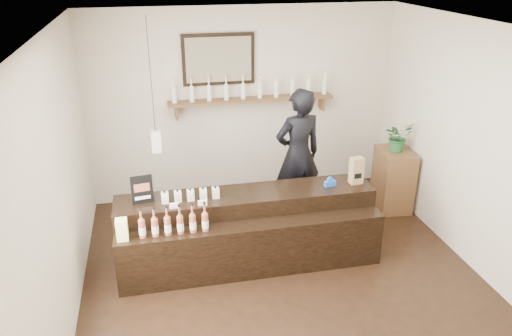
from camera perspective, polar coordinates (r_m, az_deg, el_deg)
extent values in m
plane|color=black|center=(5.80, 3.49, -13.16)|extent=(5.00, 5.00, 0.00)
plane|color=beige|center=(7.38, -1.48, 7.29)|extent=(4.50, 0.00, 4.50)
plane|color=beige|center=(5.00, -21.78, -2.62)|extent=(0.00, 5.00, 5.00)
plane|color=beige|center=(6.08, 24.72, 1.45)|extent=(0.00, 5.00, 5.00)
plane|color=white|center=(4.70, 4.35, 15.36)|extent=(5.00, 5.00, 0.00)
cube|color=brown|center=(7.25, -0.51, 7.82)|extent=(2.40, 0.25, 0.04)
cube|color=brown|center=(7.18, -9.07, 6.37)|extent=(0.04, 0.20, 0.20)
cube|color=brown|center=(7.60, 7.51, 7.41)|extent=(0.04, 0.20, 0.20)
cube|color=black|center=(7.14, -4.32, 12.29)|extent=(1.02, 0.04, 0.72)
cube|color=#4D4431|center=(7.11, -4.29, 12.25)|extent=(0.92, 0.01, 0.62)
cube|color=white|center=(6.46, -11.34, 3.00)|extent=(0.12, 0.12, 0.28)
cylinder|color=black|center=(6.22, -11.96, 10.31)|extent=(0.01, 0.01, 1.41)
cylinder|color=#E5F4CC|center=(7.09, -9.34, 8.15)|extent=(0.07, 0.07, 0.20)
cone|color=#E5F4CC|center=(7.05, -9.41, 9.15)|extent=(0.07, 0.07, 0.05)
cylinder|color=#E5F4CC|center=(7.04, -9.44, 9.62)|extent=(0.02, 0.02, 0.07)
cylinder|color=gold|center=(7.03, -9.47, 9.99)|extent=(0.03, 0.03, 0.02)
cylinder|color=white|center=(7.09, -9.33, 7.99)|extent=(0.07, 0.07, 0.09)
cylinder|color=#E5F4CC|center=(7.10, -7.36, 8.31)|extent=(0.07, 0.07, 0.20)
cone|color=#E5F4CC|center=(7.07, -7.41, 9.30)|extent=(0.07, 0.07, 0.05)
cylinder|color=#E5F4CC|center=(7.05, -7.44, 9.77)|extent=(0.02, 0.02, 0.07)
cylinder|color=gold|center=(7.04, -7.46, 10.14)|extent=(0.03, 0.03, 0.02)
cylinder|color=white|center=(7.11, -7.35, 8.15)|extent=(0.07, 0.07, 0.09)
cylinder|color=#E5F4CC|center=(7.12, -5.38, 8.45)|extent=(0.07, 0.07, 0.20)
cone|color=#E5F4CC|center=(7.09, -5.42, 9.44)|extent=(0.07, 0.07, 0.05)
cylinder|color=#E5F4CC|center=(7.08, -5.44, 9.91)|extent=(0.02, 0.02, 0.07)
cylinder|color=gold|center=(7.07, -5.45, 10.28)|extent=(0.03, 0.03, 0.02)
cylinder|color=white|center=(7.13, -5.38, 8.29)|extent=(0.07, 0.07, 0.09)
cylinder|color=#E5F4CC|center=(7.16, -3.42, 8.58)|extent=(0.07, 0.07, 0.20)
cone|color=#E5F4CC|center=(7.13, -3.45, 9.56)|extent=(0.07, 0.07, 0.05)
cylinder|color=#E5F4CC|center=(7.11, -3.46, 10.03)|extent=(0.02, 0.02, 0.07)
cylinder|color=gold|center=(7.10, -3.47, 10.40)|extent=(0.03, 0.03, 0.02)
cylinder|color=white|center=(7.16, -3.42, 8.42)|extent=(0.07, 0.07, 0.09)
cylinder|color=#E5F4CC|center=(7.20, -1.48, 8.70)|extent=(0.07, 0.07, 0.20)
cone|color=#E5F4CC|center=(7.17, -1.49, 9.68)|extent=(0.07, 0.07, 0.05)
cylinder|color=#E5F4CC|center=(7.15, -1.49, 10.14)|extent=(0.02, 0.02, 0.07)
cylinder|color=gold|center=(7.14, -1.50, 10.51)|extent=(0.03, 0.03, 0.02)
cylinder|color=white|center=(7.20, -1.48, 8.54)|extent=(0.07, 0.07, 0.09)
cylinder|color=#E5F4CC|center=(7.25, 0.44, 8.80)|extent=(0.07, 0.07, 0.20)
cone|color=#E5F4CC|center=(7.21, 0.45, 9.78)|extent=(0.07, 0.07, 0.05)
cylinder|color=#E5F4CC|center=(7.20, 0.45, 10.24)|extent=(0.02, 0.02, 0.07)
cylinder|color=gold|center=(7.19, 0.45, 10.61)|extent=(0.03, 0.03, 0.02)
cylinder|color=white|center=(7.25, 0.44, 8.65)|extent=(0.07, 0.07, 0.09)
cylinder|color=#E5F4CC|center=(7.30, 2.34, 8.90)|extent=(0.07, 0.07, 0.20)
cone|color=#E5F4CC|center=(7.27, 2.35, 9.87)|extent=(0.07, 0.07, 0.05)
cylinder|color=#E5F4CC|center=(7.26, 2.36, 10.33)|extent=(0.02, 0.02, 0.07)
cylinder|color=gold|center=(7.25, 2.37, 10.69)|extent=(0.03, 0.03, 0.02)
cylinder|color=white|center=(7.31, 2.33, 8.75)|extent=(0.07, 0.07, 0.09)
cylinder|color=#E5F4CC|center=(7.37, 4.20, 8.99)|extent=(0.07, 0.07, 0.20)
cone|color=#E5F4CC|center=(7.33, 4.23, 9.95)|extent=(0.07, 0.07, 0.05)
cylinder|color=#E5F4CC|center=(7.32, 4.25, 10.40)|extent=(0.02, 0.02, 0.07)
cylinder|color=gold|center=(7.31, 4.26, 10.76)|extent=(0.03, 0.03, 0.02)
cylinder|color=white|center=(7.37, 4.20, 8.83)|extent=(0.07, 0.07, 0.09)
cylinder|color=#E5F4CC|center=(7.44, 6.03, 9.06)|extent=(0.07, 0.07, 0.20)
cone|color=#E5F4CC|center=(7.41, 6.07, 10.01)|extent=(0.07, 0.07, 0.05)
cylinder|color=#E5F4CC|center=(7.39, 6.09, 10.47)|extent=(0.02, 0.02, 0.07)
cylinder|color=gold|center=(7.38, 6.11, 10.82)|extent=(0.03, 0.03, 0.02)
cylinder|color=white|center=(7.44, 6.03, 8.91)|extent=(0.07, 0.07, 0.09)
cylinder|color=#E5F4CC|center=(7.52, 7.83, 9.13)|extent=(0.07, 0.07, 0.20)
cone|color=#E5F4CC|center=(7.49, 7.88, 10.07)|extent=(0.07, 0.07, 0.05)
cylinder|color=#E5F4CC|center=(7.47, 7.91, 10.52)|extent=(0.02, 0.02, 0.07)
cylinder|color=gold|center=(7.46, 7.93, 10.87)|extent=(0.03, 0.03, 0.02)
cylinder|color=white|center=(7.52, 7.82, 8.98)|extent=(0.07, 0.07, 0.09)
cube|color=black|center=(6.07, -1.09, -6.46)|extent=(3.06, 0.54, 0.85)
cube|color=black|center=(5.79, -0.29, -9.30)|extent=(3.06, 0.27, 0.65)
cube|color=white|center=(5.60, -9.35, -4.27)|extent=(0.10, 0.04, 0.05)
cube|color=white|center=(5.62, -6.14, -3.99)|extent=(0.10, 0.04, 0.05)
cube|color=#EFEE92|center=(5.52, -15.00, -7.35)|extent=(0.12, 0.12, 0.12)
cube|color=#EFEE92|center=(5.46, -15.13, -6.26)|extent=(0.12, 0.12, 0.12)
cube|color=#E5F4CC|center=(5.72, -10.36, -3.37)|extent=(0.08, 0.08, 0.13)
cube|color=beige|center=(5.68, -10.34, -3.55)|extent=(0.07, 0.00, 0.06)
cylinder|color=black|center=(5.69, -10.42, -2.71)|extent=(0.02, 0.02, 0.03)
cube|color=#E5F4CC|center=(5.72, -8.93, -3.25)|extent=(0.08, 0.08, 0.13)
cube|color=beige|center=(5.69, -8.90, -3.43)|extent=(0.07, 0.00, 0.06)
cylinder|color=black|center=(5.69, -8.97, -2.59)|extent=(0.02, 0.02, 0.03)
cube|color=#E5F4CC|center=(5.73, -7.49, -3.12)|extent=(0.08, 0.08, 0.13)
cube|color=beige|center=(5.69, -7.46, -3.30)|extent=(0.07, 0.00, 0.06)
cylinder|color=black|center=(5.70, -7.53, -2.46)|extent=(0.02, 0.02, 0.03)
cube|color=#E5F4CC|center=(5.74, -6.06, -2.99)|extent=(0.08, 0.08, 0.13)
cube|color=beige|center=(5.71, -6.02, -3.17)|extent=(0.07, 0.00, 0.06)
cylinder|color=black|center=(5.71, -6.10, -2.33)|extent=(0.02, 0.02, 0.03)
cube|color=#E5F4CC|center=(5.76, -4.64, -2.86)|extent=(0.08, 0.08, 0.13)
cube|color=beige|center=(5.72, -4.59, -3.04)|extent=(0.07, 0.00, 0.06)
cylinder|color=black|center=(5.72, -4.67, -2.21)|extent=(0.02, 0.02, 0.03)
cylinder|color=#A14F36|center=(5.48, -12.88, -6.80)|extent=(0.07, 0.07, 0.20)
cone|color=#A14F36|center=(5.42, -13.00, -5.64)|extent=(0.07, 0.07, 0.05)
cylinder|color=#A14F36|center=(5.39, -13.06, -5.08)|extent=(0.02, 0.02, 0.07)
cylinder|color=black|center=(5.37, -13.11, -4.64)|extent=(0.03, 0.03, 0.02)
cylinder|color=white|center=(5.49, -12.87, -6.98)|extent=(0.07, 0.07, 0.09)
cylinder|color=#A14F36|center=(5.48, -11.47, -6.68)|extent=(0.07, 0.07, 0.20)
cone|color=#A14F36|center=(5.42, -11.58, -5.52)|extent=(0.07, 0.07, 0.05)
cylinder|color=#A14F36|center=(5.39, -11.63, -4.96)|extent=(0.02, 0.02, 0.07)
cylinder|color=black|center=(5.37, -11.67, -4.52)|extent=(0.03, 0.03, 0.02)
cylinder|color=white|center=(5.49, -11.45, -6.87)|extent=(0.07, 0.07, 0.09)
cylinder|color=#A14F36|center=(5.48, -10.06, -6.56)|extent=(0.07, 0.07, 0.20)
cone|color=#A14F36|center=(5.42, -10.15, -5.40)|extent=(0.07, 0.07, 0.05)
cylinder|color=#A14F36|center=(5.39, -10.20, -4.84)|extent=(0.02, 0.02, 0.07)
cylinder|color=black|center=(5.37, -10.23, -4.40)|extent=(0.03, 0.03, 0.02)
cylinder|color=white|center=(5.49, -10.04, -6.75)|extent=(0.07, 0.07, 0.09)
cylinder|color=#A14F36|center=(5.48, -8.64, -6.44)|extent=(0.07, 0.07, 0.20)
cone|color=#A14F36|center=(5.42, -8.72, -5.28)|extent=(0.07, 0.07, 0.05)
cylinder|color=#A14F36|center=(5.39, -8.76, -4.72)|extent=(0.02, 0.02, 0.07)
cylinder|color=black|center=(5.37, -8.79, -4.27)|extent=(0.03, 0.03, 0.02)
cylinder|color=white|center=(5.49, -8.63, -6.62)|extent=(0.07, 0.07, 0.09)
cylinder|color=#A14F36|center=(5.49, -7.23, -6.31)|extent=(0.07, 0.07, 0.20)
cone|color=#A14F36|center=(5.43, -7.30, -5.15)|extent=(0.07, 0.07, 0.05)
cylinder|color=#A14F36|center=(5.40, -7.33, -4.59)|extent=(0.02, 0.02, 0.07)
cylinder|color=black|center=(5.38, -7.36, -4.15)|extent=(0.03, 0.03, 0.02)
cylinder|color=white|center=(5.50, -7.22, -6.50)|extent=(0.07, 0.07, 0.09)
cylinder|color=#A14F36|center=(5.50, -5.83, -6.18)|extent=(0.07, 0.07, 0.20)
cone|color=#A14F36|center=(5.44, -5.89, -5.02)|extent=(0.07, 0.07, 0.05)
cylinder|color=#A14F36|center=(5.41, -5.91, -4.46)|extent=(0.02, 0.02, 0.07)
cylinder|color=black|center=(5.39, -5.93, -4.02)|extent=(0.03, 0.03, 0.02)
cylinder|color=white|center=(5.51, -5.82, -6.36)|extent=(0.07, 0.07, 0.09)
cube|color=black|center=(5.71, -12.89, -2.42)|extent=(0.24, 0.05, 0.34)
cube|color=brown|center=(5.69, -12.92, -2.21)|extent=(0.17, 0.03, 0.10)
cube|color=white|center=(5.74, -12.81, -3.33)|extent=(0.17, 0.03, 0.04)
cube|color=olive|center=(6.17, 11.41, -0.29)|extent=(0.16, 0.13, 0.33)
cube|color=black|center=(6.14, 11.59, -0.91)|extent=(0.09, 0.01, 0.07)
cube|color=blue|center=(6.10, 8.45, -1.76)|extent=(0.15, 0.08, 0.06)
cylinder|color=blue|center=(6.08, 8.47, -1.35)|extent=(0.08, 0.04, 0.08)
cube|color=brown|center=(7.46, 15.39, -1.25)|extent=(0.50, 0.65, 0.89)
imported|color=#245A2B|center=(7.22, 15.94, 3.47)|extent=(0.44, 0.40, 0.42)
imported|color=black|center=(6.75, 4.86, 2.46)|extent=(0.84, 0.64, 2.09)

